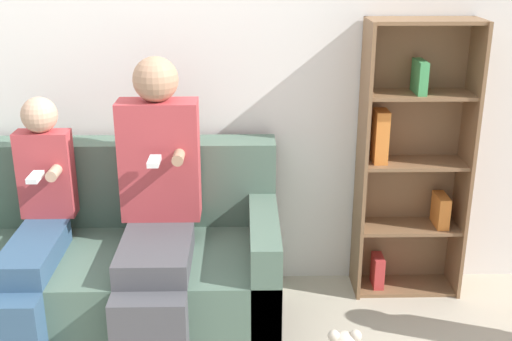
{
  "coord_description": "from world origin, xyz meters",
  "views": [
    {
      "loc": [
        0.65,
        -2.26,
        1.78
      ],
      "look_at": [
        0.71,
        0.55,
        0.77
      ],
      "focal_mm": 45.0,
      "sensor_mm": 36.0,
      "label": 1
    }
  ],
  "objects_px": {
    "adult_seated": "(157,205)",
    "bookshelf": "(410,162)",
    "child_seated": "(34,233)",
    "couch": "(90,266)"
  },
  "relations": [
    {
      "from": "adult_seated",
      "to": "bookshelf",
      "type": "height_order",
      "value": "bookshelf"
    },
    {
      "from": "adult_seated",
      "to": "child_seated",
      "type": "relative_size",
      "value": 1.17
    },
    {
      "from": "adult_seated",
      "to": "bookshelf",
      "type": "bearing_deg",
      "value": 18.82
    },
    {
      "from": "couch",
      "to": "adult_seated",
      "type": "height_order",
      "value": "adult_seated"
    },
    {
      "from": "adult_seated",
      "to": "child_seated",
      "type": "xyz_separation_m",
      "value": [
        -0.55,
        -0.05,
        -0.11
      ]
    },
    {
      "from": "couch",
      "to": "adult_seated",
      "type": "distance_m",
      "value": 0.53
    },
    {
      "from": "child_seated",
      "to": "bookshelf",
      "type": "distance_m",
      "value": 1.86
    },
    {
      "from": "child_seated",
      "to": "bookshelf",
      "type": "xyz_separation_m",
      "value": [
        1.79,
        0.47,
        0.16
      ]
    },
    {
      "from": "bookshelf",
      "to": "couch",
      "type": "bearing_deg",
      "value": -169.02
    },
    {
      "from": "adult_seated",
      "to": "child_seated",
      "type": "height_order",
      "value": "adult_seated"
    }
  ]
}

